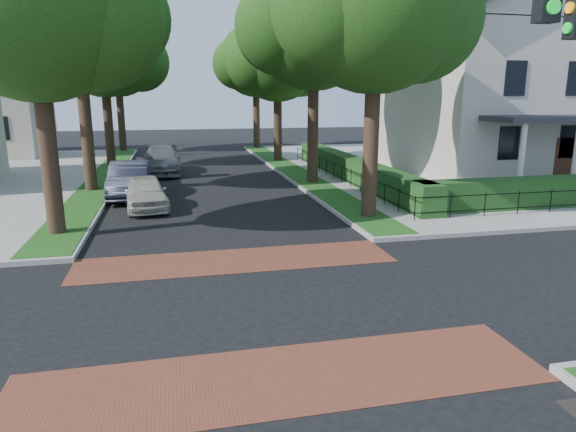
% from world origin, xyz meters
% --- Properties ---
extents(ground, '(120.00, 120.00, 0.00)m').
position_xyz_m(ground, '(0.00, 0.00, 0.00)').
color(ground, black).
rests_on(ground, ground).
extents(sidewalk_ne, '(30.00, 30.00, 0.15)m').
position_xyz_m(sidewalk_ne, '(19.50, 19.00, 0.07)').
color(sidewalk_ne, gray).
rests_on(sidewalk_ne, ground).
extents(crosswalk_far, '(9.00, 2.20, 0.01)m').
position_xyz_m(crosswalk_far, '(0.00, 3.20, 0.01)').
color(crosswalk_far, brown).
rests_on(crosswalk_far, ground).
extents(crosswalk_near, '(9.00, 2.20, 0.01)m').
position_xyz_m(crosswalk_near, '(0.00, -3.20, 0.01)').
color(crosswalk_near, brown).
rests_on(crosswalk_near, ground).
extents(grass_strip_ne, '(1.60, 29.80, 0.02)m').
position_xyz_m(grass_strip_ne, '(5.40, 19.10, 0.16)').
color(grass_strip_ne, '#184A15').
rests_on(grass_strip_ne, sidewalk_ne).
extents(grass_strip_nw, '(1.60, 29.80, 0.02)m').
position_xyz_m(grass_strip_nw, '(-5.40, 19.10, 0.16)').
color(grass_strip_nw, '#184A15').
rests_on(grass_strip_nw, sidewalk_nw).
extents(tree_right_near, '(7.75, 6.67, 10.66)m').
position_xyz_m(tree_right_near, '(5.60, 7.24, 7.63)').
color(tree_right_near, black).
rests_on(tree_right_near, sidewalk_ne).
extents(tree_right_mid, '(8.25, 7.09, 11.22)m').
position_xyz_m(tree_right_mid, '(5.61, 15.25, 7.99)').
color(tree_right_mid, black).
rests_on(tree_right_mid, sidewalk_ne).
extents(tree_right_far, '(7.25, 6.23, 9.74)m').
position_xyz_m(tree_right_far, '(5.60, 24.22, 6.91)').
color(tree_right_far, black).
rests_on(tree_right_far, sidewalk_ne).
extents(tree_right_back, '(7.50, 6.45, 10.20)m').
position_xyz_m(tree_right_back, '(5.60, 33.23, 7.27)').
color(tree_right_back, black).
rests_on(tree_right_back, sidewalk_ne).
extents(tree_left_near, '(7.50, 6.45, 10.20)m').
position_xyz_m(tree_left_near, '(-5.40, 7.23, 7.27)').
color(tree_left_near, black).
rests_on(tree_left_near, sidewalk_nw).
extents(tree_left_mid, '(8.00, 6.88, 11.48)m').
position_xyz_m(tree_left_mid, '(-5.39, 15.24, 8.34)').
color(tree_left_mid, black).
rests_on(tree_left_mid, sidewalk_nw).
extents(tree_left_far, '(7.00, 6.02, 9.86)m').
position_xyz_m(tree_left_far, '(-5.40, 24.22, 7.12)').
color(tree_left_far, black).
rests_on(tree_left_far, sidewalk_nw).
extents(tree_left_back, '(7.75, 6.66, 10.44)m').
position_xyz_m(tree_left_back, '(-5.40, 33.24, 7.41)').
color(tree_left_back, black).
rests_on(tree_left_back, sidewalk_nw).
extents(hedge_main_road, '(1.00, 18.00, 1.20)m').
position_xyz_m(hedge_main_road, '(7.70, 15.00, 0.75)').
color(hedge_main_road, '#164117').
rests_on(hedge_main_road, sidewalk_ne).
extents(fence_main_road, '(0.06, 18.00, 0.90)m').
position_xyz_m(fence_main_road, '(6.90, 15.00, 0.60)').
color(fence_main_road, black).
rests_on(fence_main_road, sidewalk_ne).
extents(house_victorian, '(13.00, 13.05, 12.48)m').
position_xyz_m(house_victorian, '(17.51, 15.92, 6.02)').
color(house_victorian, beige).
rests_on(house_victorian, sidewalk_ne).
extents(parked_car_front, '(2.11, 4.22, 1.38)m').
position_xyz_m(parked_car_front, '(-2.80, 10.80, 0.69)').
color(parked_car_front, beige).
rests_on(parked_car_front, ground).
extents(parked_car_middle, '(1.72, 4.89, 1.61)m').
position_xyz_m(parked_car_middle, '(-3.60, 13.58, 0.80)').
color(parked_car_middle, '#212431').
rests_on(parked_car_middle, ground).
extents(parked_car_rear, '(2.25, 5.51, 1.60)m').
position_xyz_m(parked_car_rear, '(-2.30, 20.62, 0.80)').
color(parked_car_rear, slate).
rests_on(parked_car_rear, ground).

